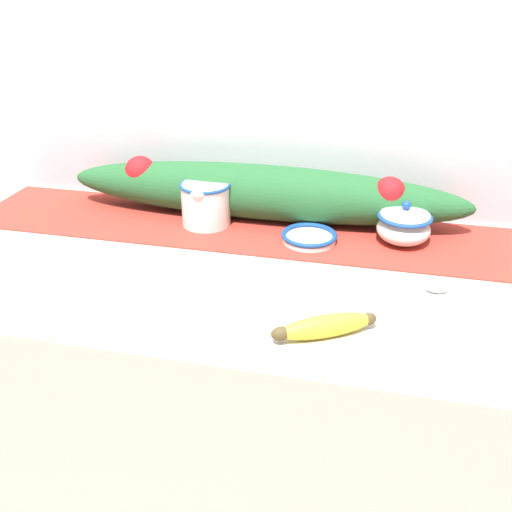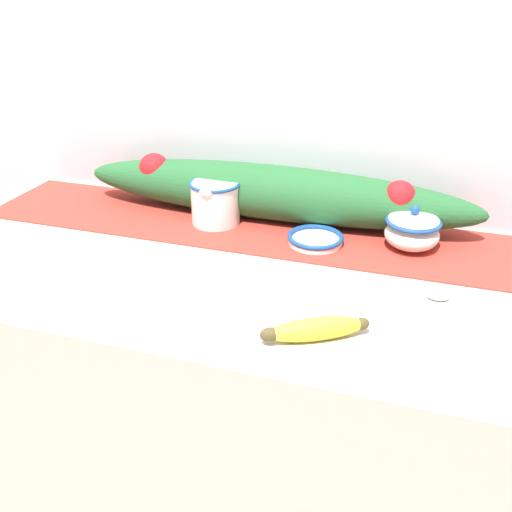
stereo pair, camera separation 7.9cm
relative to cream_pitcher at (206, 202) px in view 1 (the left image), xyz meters
The scene contains 9 objects.
countertop 0.56m from the cream_pitcher, 56.74° to the right, with size 1.48×0.65×0.91m, color beige.
back_wall 0.31m from the cream_pitcher, 53.88° to the left, with size 2.28×0.04×2.40m, color silver.
table_runner 0.13m from the cream_pitcher, ahead, with size 1.36×0.27×0.00m, color #B23328.
cream_pitcher is the anchor object (origin of this frame).
sugar_bowl 0.45m from the cream_pitcher, ahead, with size 0.12×0.12×0.10m.
small_dish 0.26m from the cream_pitcher, ahead, with size 0.12×0.12×0.02m.
banana 0.51m from the cream_pitcher, 50.13° to the right, with size 0.17×0.12×0.04m.
spoon 0.54m from the cream_pitcher, 21.62° to the right, with size 0.19×0.06×0.01m.
poinsettia_garland 0.14m from the cream_pitcher, 29.80° to the left, with size 0.97×0.14×0.13m.
Camera 1 is at (0.27, -0.99, 1.46)m, focal length 40.00 mm.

